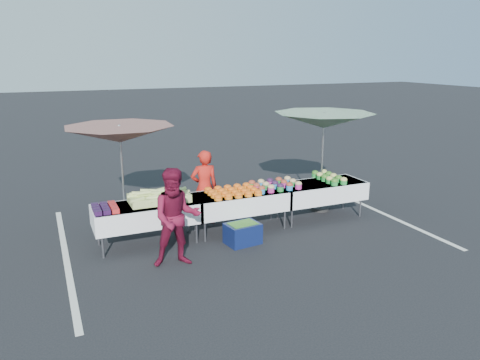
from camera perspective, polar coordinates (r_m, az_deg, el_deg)
name	(u,v)px	position (r m, az deg, el deg)	size (l,w,h in m)	color
ground	(240,230)	(9.15, 0.00, -6.06)	(80.00, 80.00, 0.00)	black
stripe_left	(66,257)	(8.50, -20.46, -8.75)	(0.10, 5.00, 0.00)	silver
stripe_right	(373,209)	(10.75, 15.88, -3.39)	(0.10, 5.00, 0.00)	silver
table_left	(147,213)	(8.44, -11.31, -3.99)	(1.86, 0.81, 0.75)	white
table_center	(240,201)	(8.96, 0.00, -2.58)	(1.86, 0.81, 0.75)	white
table_right	(320,191)	(9.78, 9.72, -1.28)	(1.86, 0.81, 0.75)	white
berry_punnets	(105,208)	(8.21, -16.14, -3.32)	(0.40, 0.54, 0.08)	black
corn_pile	(159,197)	(8.46, -9.81, -2.05)	(1.16, 0.57, 0.26)	#CCE073
plastic_bags	(167,206)	(8.17, -8.87, -3.11)	(0.30, 0.25, 0.05)	white
carrot_bowls	(233,191)	(8.83, -0.87, -1.37)	(0.95, 0.69, 0.11)	orange
potato_cups	(275,184)	(9.20, 4.29, -0.54)	(0.94, 0.58, 0.16)	#287CBD
bean_baskets	(329,177)	(9.92, 10.80, 0.34)	(0.36, 0.86, 0.15)	#208232
vendor	(204,187)	(9.30, -4.37, -0.90)	(0.55, 0.36, 1.50)	red
customer	(176,218)	(7.47, -7.76, -4.57)	(0.78, 0.61, 1.60)	maroon
umbrella_left	(120,135)	(8.85, -14.45, 5.33)	(2.69, 2.69, 2.07)	black
umbrella_right	(324,121)	(9.98, 10.20, 7.06)	(2.34, 2.34, 2.15)	black
storage_bin	(243,233)	(8.44, 0.33, -6.47)	(0.64, 0.51, 0.39)	#0D1741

